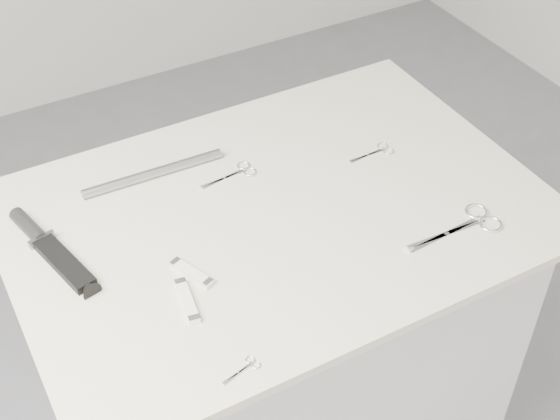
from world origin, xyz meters
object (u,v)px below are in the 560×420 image
large_shears (470,224)px  embroidery_scissors_b (377,152)px  embroidery_scissors_a (237,173)px  metal_rail (153,173)px  pocket_knife_a (192,273)px  sheathed_knife (48,246)px  pocket_knife_b (187,300)px  plinth (278,363)px  tiny_scissors (245,368)px

large_shears → embroidery_scissors_b: (-0.03, 0.27, -0.00)m
embroidery_scissors_a → metal_rail: bearing=149.1°
large_shears → pocket_knife_a: 0.52m
large_shears → embroidery_scissors_a: 0.46m
sheathed_knife → metal_rail: (0.24, 0.10, 0.00)m
embroidery_scissors_a → pocket_knife_b: pocket_knife_b is taller
plinth → pocket_knife_a: pocket_knife_a is taller
sheathed_knife → metal_rail: bearing=-80.7°
sheathed_knife → pocket_knife_a: (0.20, -0.18, -0.00)m
embroidery_scissors_a → large_shears: bearing=-53.4°
tiny_scissors → sheathed_knife: (-0.19, 0.40, 0.01)m
large_shears → tiny_scissors: (-0.51, -0.09, -0.00)m
pocket_knife_a → pocket_knife_b: (-0.03, -0.05, 0.00)m
metal_rail → pocket_knife_a: bearing=-98.8°
embroidery_scissors_a → embroidery_scissors_b: 0.29m
plinth → sheathed_knife: bearing=165.9°
pocket_knife_a → metal_rail: (0.04, 0.28, 0.00)m
sheathed_knife → metal_rail: sheathed_knife is taller
pocket_knife_b → metal_rail: metal_rail is taller
embroidery_scissors_b → pocket_knife_b: pocket_knife_b is taller
embroidery_scissors_b → pocket_knife_a: 0.50m
large_shears → pocket_knife_b: bearing=171.5°
embroidery_scissors_b → pocket_knife_b: size_ratio=1.01×
pocket_knife_a → pocket_knife_b: 0.06m
pocket_knife_b → tiny_scissors: bearing=-163.5°
metal_rail → sheathed_knife: bearing=-157.5°
sheathed_knife → pocket_knife_a: sheathed_knife is taller
large_shears → sheathed_knife: 0.77m
embroidery_scissors_b → tiny_scissors: 0.60m
embroidery_scissors_b → sheathed_knife: size_ratio=0.40×
plinth → embroidery_scissors_a: bearing=98.0°
plinth → tiny_scissors: (-0.22, -0.30, 0.47)m
large_shears → embroidery_scissors_a: (-0.31, 0.34, -0.00)m
embroidery_scissors_b → tiny_scissors: (-0.49, -0.36, -0.00)m
embroidery_scissors_b → pocket_knife_a: bearing=-166.1°
plinth → embroidery_scissors_b: size_ratio=8.85×
metal_rail → tiny_scissors: bearing=-96.0°
pocket_knife_b → embroidery_scissors_b: bearing=-60.9°
sheathed_knife → pocket_knife_a: bearing=-145.8°
embroidery_scissors_b → tiny_scissors: bearing=-145.6°
tiny_scissors → sheathed_knife: sheathed_knife is taller
plinth → metal_rail: size_ratio=3.12×
plinth → pocket_knife_a: (-0.21, -0.08, 0.48)m
plinth → large_shears: size_ratio=4.65×
tiny_scissors → sheathed_knife: 0.45m
pocket_knife_a → pocket_knife_b: pocket_knife_b is taller
tiny_scissors → embroidery_scissors_b: bearing=22.7°
embroidery_scissors_b → metal_rail: 0.46m
sheathed_knife → pocket_knife_a: size_ratio=2.86×
large_shears → embroidery_scissors_a: large_shears is taller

